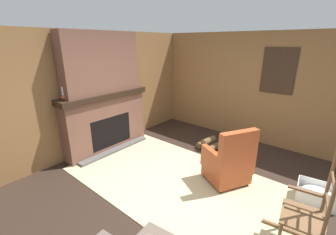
{
  "coord_description": "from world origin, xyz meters",
  "views": [
    {
      "loc": [
        1.64,
        -2.64,
        2.27
      ],
      "look_at": [
        -0.95,
        0.46,
        0.9
      ],
      "focal_mm": 24.0,
      "sensor_mm": 36.0,
      "label": 1
    }
  ],
  "objects_px": {
    "armchair": "(228,164)",
    "laundry_basket": "(316,194)",
    "firewood_stack": "(208,144)",
    "oil_lamp_vase": "(64,95)",
    "rocking_chair": "(307,218)",
    "storage_case": "(110,88)"
  },
  "relations": [
    {
      "from": "oil_lamp_vase",
      "to": "armchair",
      "type": "bearing_deg",
      "value": 25.91
    },
    {
      "from": "armchair",
      "to": "rocking_chair",
      "type": "distance_m",
      "value": 1.38
    },
    {
      "from": "rocking_chair",
      "to": "laundry_basket",
      "type": "distance_m",
      "value": 1.08
    },
    {
      "from": "oil_lamp_vase",
      "to": "laundry_basket",
      "type": "bearing_deg",
      "value": 23.53
    },
    {
      "from": "oil_lamp_vase",
      "to": "storage_case",
      "type": "bearing_deg",
      "value": 89.99
    },
    {
      "from": "armchair",
      "to": "rocking_chair",
      "type": "height_order",
      "value": "rocking_chair"
    },
    {
      "from": "firewood_stack",
      "to": "storage_case",
      "type": "bearing_deg",
      "value": -145.19
    },
    {
      "from": "oil_lamp_vase",
      "to": "storage_case",
      "type": "xyz_separation_m",
      "value": [
        0.0,
        1.0,
        -0.02
      ]
    },
    {
      "from": "armchair",
      "to": "firewood_stack",
      "type": "bearing_deg",
      "value": -17.14
    },
    {
      "from": "laundry_basket",
      "to": "oil_lamp_vase",
      "type": "distance_m",
      "value": 4.41
    },
    {
      "from": "rocking_chair",
      "to": "laundry_basket",
      "type": "relative_size",
      "value": 2.46
    },
    {
      "from": "armchair",
      "to": "storage_case",
      "type": "distance_m",
      "value": 2.85
    },
    {
      "from": "armchair",
      "to": "rocking_chair",
      "type": "xyz_separation_m",
      "value": [
        1.22,
        -0.64,
        0.07
      ]
    },
    {
      "from": "laundry_basket",
      "to": "rocking_chair",
      "type": "bearing_deg",
      "value": -90.01
    },
    {
      "from": "armchair",
      "to": "storage_case",
      "type": "height_order",
      "value": "storage_case"
    },
    {
      "from": "firewood_stack",
      "to": "laundry_basket",
      "type": "distance_m",
      "value": 2.19
    },
    {
      "from": "armchair",
      "to": "laundry_basket",
      "type": "relative_size",
      "value": 1.82
    },
    {
      "from": "rocking_chair",
      "to": "oil_lamp_vase",
      "type": "distance_m",
      "value": 4.05
    },
    {
      "from": "firewood_stack",
      "to": "oil_lamp_vase",
      "type": "distance_m",
      "value": 3.1
    },
    {
      "from": "laundry_basket",
      "to": "storage_case",
      "type": "bearing_deg",
      "value": -169.84
    },
    {
      "from": "oil_lamp_vase",
      "to": "storage_case",
      "type": "distance_m",
      "value": 1.0
    },
    {
      "from": "oil_lamp_vase",
      "to": "storage_case",
      "type": "relative_size",
      "value": 1.09
    }
  ]
}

